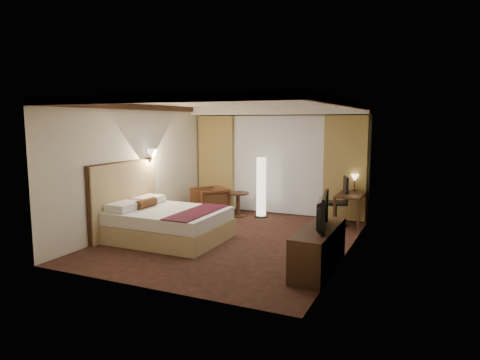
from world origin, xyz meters
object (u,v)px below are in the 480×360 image
at_px(floor_lamp, 261,187).
at_px(television, 318,208).
at_px(bed, 169,224).
at_px(desk, 350,210).
at_px(side_table, 238,204).
at_px(office_chair, 336,201).
at_px(armchair, 210,200).
at_px(dresser, 319,249).

height_order(floor_lamp, television, floor_lamp).
relative_size(bed, desk, 1.87).
relative_size(side_table, office_chair, 0.53).
distance_m(side_table, floor_lamp, 0.72).
relative_size(desk, office_chair, 1.01).
xyz_separation_m(bed, television, (3.09, -0.47, 0.68)).
distance_m(bed, armchair, 2.26).
height_order(side_table, office_chair, office_chair).
bearing_deg(television, side_table, 32.41).
xyz_separation_m(armchair, floor_lamp, (1.21, 0.41, 0.35)).
xyz_separation_m(bed, desk, (3.07, 2.60, 0.06)).
relative_size(dresser, television, 1.61).
relative_size(floor_lamp, desk, 1.30).
bearing_deg(bed, desk, 40.21).
distance_m(side_table, desk, 2.72).
relative_size(bed, floor_lamp, 1.44).
xyz_separation_m(bed, office_chair, (2.75, 2.55, 0.25)).
xyz_separation_m(side_table, dresser, (2.76, -2.96, 0.04)).
height_order(floor_lamp, desk, floor_lamp).
xyz_separation_m(bed, side_table, (0.36, 2.49, -0.01)).
height_order(desk, dresser, desk).
bearing_deg(armchair, floor_lamp, 56.60).
relative_size(side_table, desk, 0.53).
bearing_deg(television, office_chair, -3.92).
relative_size(side_table, television, 0.55).
bearing_deg(armchair, bed, -44.62).
xyz_separation_m(office_chair, television, (0.34, -3.02, 0.43)).
bearing_deg(office_chair, television, -103.95).
bearing_deg(floor_lamp, armchair, -161.15).
distance_m(armchair, desk, 3.39).
bearing_deg(office_chair, dresser, -103.39).
distance_m(armchair, dresser, 4.37).
bearing_deg(television, armchair, 41.08).
relative_size(armchair, desk, 0.70).
bearing_deg(office_chair, bed, -157.59).
height_order(bed, floor_lamp, floor_lamp).
distance_m(side_table, television, 4.09).
bearing_deg(dresser, side_table, 133.07).
bearing_deg(floor_lamp, desk, -1.39).
relative_size(bed, dresser, 1.22).
distance_m(floor_lamp, office_chair, 1.86).
bearing_deg(office_chair, side_table, 161.08).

